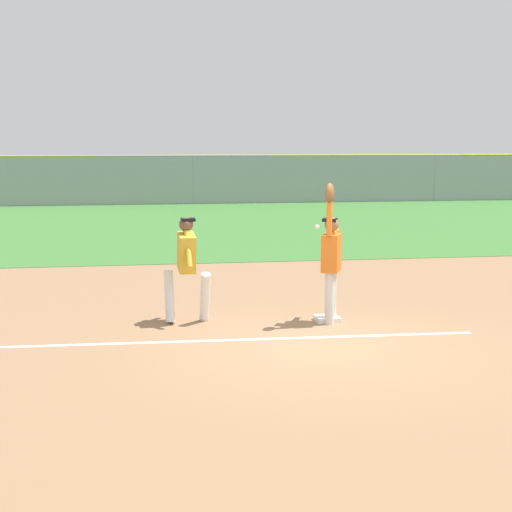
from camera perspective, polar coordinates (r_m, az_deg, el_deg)
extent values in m
plane|color=#936D4C|center=(11.24, 4.71, -6.64)|extent=(78.88, 78.88, 0.00)
cube|color=#3D7533|center=(27.16, -3.31, 2.36)|extent=(46.34, 17.24, 0.01)
cube|color=white|center=(11.57, -13.34, -6.39)|extent=(12.00, 0.48, 0.01)
cube|color=white|center=(12.76, 5.26, -4.63)|extent=(0.39, 0.39, 0.08)
cylinder|color=silver|center=(12.66, 5.61, -2.94)|extent=(0.20, 0.20, 0.85)
cylinder|color=silver|center=(12.47, 5.45, -3.12)|extent=(0.20, 0.20, 0.85)
cube|color=orange|center=(12.44, 5.58, 0.24)|extent=(0.42, 0.51, 0.60)
sphere|color=#8C6647|center=(12.38, 5.61, 2.32)|extent=(0.30, 0.30, 0.23)
cube|color=black|center=(12.38, 5.47, 2.67)|extent=(0.28, 0.27, 0.05)
cylinder|color=orange|center=(12.15, 5.43, 2.94)|extent=(0.12, 0.12, 0.62)
cylinder|color=orange|center=(12.62, 5.77, 1.73)|extent=(0.34, 0.60, 0.09)
ellipsoid|color=brown|center=(12.12, 5.46, 4.63)|extent=(0.24, 0.31, 0.32)
cylinder|color=white|center=(12.55, -3.78, -3.03)|extent=(0.17, 0.44, 0.85)
cylinder|color=white|center=(12.64, -6.40, -2.98)|extent=(0.17, 0.44, 0.85)
cube|color=gold|center=(12.47, -5.14, 0.26)|extent=(0.29, 0.54, 0.66)
sphere|color=brown|center=(12.41, -5.17, 2.34)|extent=(0.24, 0.24, 0.23)
cube|color=black|center=(12.41, -5.03, 2.69)|extent=(0.23, 0.21, 0.05)
cylinder|color=gold|center=(12.67, -5.26, 0.78)|extent=(0.11, 0.41, 0.58)
cylinder|color=gold|center=(12.24, -5.03, 0.50)|extent=(0.11, 0.41, 0.58)
sphere|color=white|center=(12.05, 4.54, 2.18)|extent=(0.07, 0.07, 0.07)
cube|color=#93999E|center=(35.64, -4.65, 5.59)|extent=(46.34, 0.06, 2.19)
cylinder|color=yellow|center=(35.60, -4.67, 7.39)|extent=(46.34, 0.06, 0.06)
cylinder|color=gray|center=(35.64, -4.65, 5.59)|extent=(0.08, 0.08, 2.19)
cylinder|color=gray|center=(38.25, 13.02, 5.60)|extent=(0.08, 0.08, 2.19)
cube|color=white|center=(40.84, -18.01, 4.85)|extent=(4.50, 2.15, 0.55)
cube|color=#2D333D|center=(40.82, -18.05, 5.51)|extent=(2.30, 1.87, 0.40)
cylinder|color=black|center=(41.68, -15.88, 4.63)|extent=(0.61, 0.25, 0.60)
cylinder|color=black|center=(39.79, -16.05, 4.45)|extent=(0.61, 0.25, 0.60)
cube|color=#23389E|center=(39.92, -11.36, 5.02)|extent=(4.47, 2.08, 0.55)
cube|color=#2D333D|center=(39.90, -11.38, 5.70)|extent=(2.27, 1.84, 0.40)
cylinder|color=black|center=(40.91, -9.30, 4.78)|extent=(0.61, 0.24, 0.60)
cylinder|color=black|center=(39.01, -9.21, 4.60)|extent=(0.61, 0.24, 0.60)
cylinder|color=black|center=(40.92, -13.38, 4.66)|extent=(0.61, 0.24, 0.60)
cylinder|color=black|center=(39.02, -13.48, 4.47)|extent=(0.61, 0.24, 0.60)
cube|color=#B7B7BC|center=(39.92, -3.89, 5.17)|extent=(4.44, 2.00, 0.55)
cube|color=#2D333D|center=(39.90, -3.90, 5.85)|extent=(2.24, 1.80, 0.40)
cylinder|color=black|center=(41.00, -1.94, 4.89)|extent=(0.60, 0.23, 0.60)
cylinder|color=black|center=(39.11, -1.67, 4.71)|extent=(0.60, 0.23, 0.60)
cylinder|color=black|center=(40.82, -6.01, 4.83)|extent=(0.60, 0.23, 0.60)
cylinder|color=black|center=(38.93, -5.93, 4.65)|extent=(0.60, 0.23, 0.60)
cube|color=black|center=(41.27, 3.09, 5.29)|extent=(4.59, 2.39, 0.55)
cube|color=#2D333D|center=(41.25, 3.10, 5.95)|extent=(2.38, 1.99, 0.40)
cylinder|color=black|center=(42.66, 4.54, 5.01)|extent=(0.62, 0.29, 0.60)
cylinder|color=black|center=(40.88, 5.45, 4.85)|extent=(0.62, 0.29, 0.60)
cylinder|color=black|center=(41.77, 0.78, 4.96)|extent=(0.62, 0.29, 0.60)
cylinder|color=black|center=(39.95, 1.54, 4.80)|extent=(0.62, 0.29, 0.60)
cube|color=tan|center=(41.90, 9.93, 5.22)|extent=(4.48, 2.11, 0.55)
cube|color=#2D333D|center=(41.87, 9.94, 5.87)|extent=(2.28, 1.85, 0.40)
cylinder|color=black|center=(43.24, 11.43, 4.92)|extent=(0.61, 0.25, 0.60)
cylinder|color=black|center=(41.43, 12.21, 4.74)|extent=(0.61, 0.25, 0.60)
cylinder|color=black|center=(42.46, 7.68, 4.95)|extent=(0.61, 0.25, 0.60)
cylinder|color=black|center=(40.62, 8.31, 4.77)|extent=(0.61, 0.25, 0.60)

